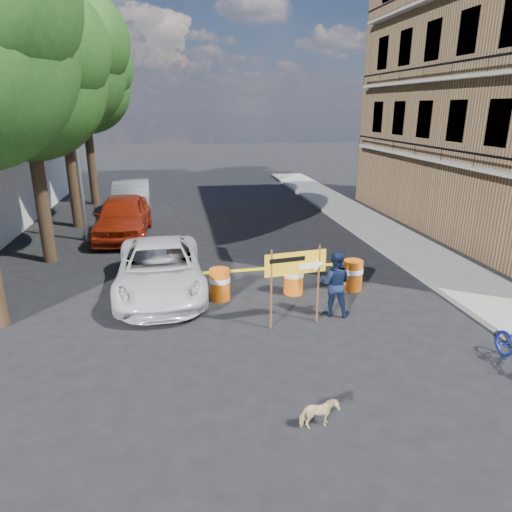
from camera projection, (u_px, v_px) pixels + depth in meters
name	position (u px, v px, depth m)	size (l,w,h in m)	color
ground	(287.00, 341.00, 10.52)	(120.00, 120.00, 0.00)	black
sidewalk_east	(410.00, 249.00, 17.13)	(2.40, 40.00, 0.15)	gray
tree_mid_a	(26.00, 78.00, 14.11)	(5.25, 5.00, 8.68)	#332316
tree_mid_b	(60.00, 66.00, 18.57)	(5.67, 5.40, 9.62)	#332316
tree_far	(84.00, 85.00, 23.41)	(5.04, 4.80, 8.84)	#332316
streetlamp	(76.00, 128.00, 17.09)	(1.25, 0.18, 8.00)	gray
barrel_far_left	(145.00, 289.00, 12.28)	(0.58, 0.58, 0.90)	#E45D0D
barrel_mid_left	(220.00, 284.00, 12.66)	(0.58, 0.58, 0.90)	#E45D0D
barrel_mid_right	(294.00, 278.00, 13.10)	(0.58, 0.58, 0.90)	#E45D0D
barrel_far_right	(353.00, 274.00, 13.37)	(0.58, 0.58, 0.90)	#E45D0D
detour_sign	(304.00, 268.00, 10.92)	(1.55, 0.36, 2.01)	#592D19
pedestrian	(335.00, 283.00, 11.63)	(0.84, 0.65, 1.72)	#111A33
dog	(319.00, 414.00, 7.60)	(0.29, 0.64, 0.54)	#DEC17F
suv_white	(160.00, 269.00, 13.10)	(2.41, 5.22, 1.45)	silver
sedan_red	(123.00, 216.00, 18.75)	(2.03, 5.04, 1.72)	#9E230D
sedan_silver	(132.00, 198.00, 22.67)	(1.76, 5.05, 1.66)	#9EA1A4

